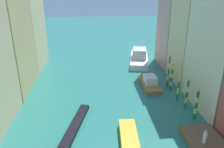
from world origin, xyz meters
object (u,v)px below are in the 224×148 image
(mooring_pole_2, at_px, (178,86))
(mooring_pole_3, at_px, (172,76))
(vaporetto_white, at_px, (139,58))
(gondola_black, at_px, (75,127))
(waterfront_dock, at_px, (205,141))
(motorboat_1, at_px, (130,146))
(motorboat_0, at_px, (150,83))
(person_on_dock, at_px, (205,137))
(mooring_pole_4, at_px, (169,71))
(mooring_pole_1, at_px, (187,93))
(mooring_pole_0, at_px, (196,104))

(mooring_pole_2, distance_m, mooring_pole_3, 3.48)
(vaporetto_white, bearing_deg, mooring_pole_2, -82.58)
(gondola_black, bearing_deg, vaporetto_white, 61.71)
(vaporetto_white, bearing_deg, waterfront_dock, -86.37)
(waterfront_dock, xyz_separation_m, motorboat_1, (-7.55, -0.13, 0.15))
(motorboat_1, bearing_deg, motorboat_0, 68.97)
(mooring_pole_2, distance_m, vaporetto_white, 16.16)
(waterfront_dock, relative_size, mooring_pole_3, 1.22)
(person_on_dock, xyz_separation_m, mooring_pole_4, (0.91, 14.04, 1.33))
(mooring_pole_1, xyz_separation_m, vaporetto_white, (-2.35, 18.22, -1.09))
(mooring_pole_0, distance_m, mooring_pole_3, 8.12)
(mooring_pole_3, distance_m, motorboat_1, 15.31)
(mooring_pole_1, relative_size, gondola_black, 0.46)
(mooring_pole_2, distance_m, motorboat_0, 5.63)
(vaporetto_white, relative_size, motorboat_0, 1.64)
(waterfront_dock, relative_size, mooring_pole_0, 1.29)
(mooring_pole_2, distance_m, mooring_pole_4, 4.43)
(waterfront_dock, distance_m, mooring_pole_4, 13.76)
(mooring_pole_4, bearing_deg, mooring_pole_1, -88.04)
(mooring_pole_2, relative_size, mooring_pole_3, 0.97)
(mooring_pole_2, xyz_separation_m, gondola_black, (-13.59, -5.38, -1.83))
(mooring_pole_4, bearing_deg, mooring_pole_3, -77.23)
(waterfront_dock, bearing_deg, person_on_dock, -127.82)
(mooring_pole_2, height_order, gondola_black, mooring_pole_2)
(mooring_pole_0, distance_m, motorboat_0, 10.00)
(vaporetto_white, bearing_deg, gondola_black, -118.29)
(person_on_dock, xyz_separation_m, gondola_black, (-12.73, 4.26, -1.03))
(waterfront_dock, xyz_separation_m, gondola_black, (-13.10, 3.78, -0.07))
(waterfront_dock, xyz_separation_m, mooring_pole_0, (0.92, 4.52, 1.72))
(mooring_pole_4, bearing_deg, motorboat_0, 172.06)
(vaporetto_white, bearing_deg, motorboat_1, -103.25)
(mooring_pole_0, height_order, mooring_pole_2, mooring_pole_2)
(mooring_pole_0, bearing_deg, vaporetto_white, 96.95)
(mooring_pole_3, xyz_separation_m, motorboat_1, (-8.29, -12.76, -1.67))
(waterfront_dock, height_order, motorboat_0, motorboat_0)
(mooring_pole_2, height_order, motorboat_0, mooring_pole_2)
(mooring_pole_4, xyz_separation_m, vaporetto_white, (-2.13, 11.60, -1.55))
(motorboat_1, bearing_deg, mooring_pole_4, 59.44)
(person_on_dock, bearing_deg, motorboat_1, 177.17)
(mooring_pole_4, bearing_deg, mooring_pole_0, -87.53)
(mooring_pole_0, relative_size, motorboat_1, 0.49)
(mooring_pole_2, bearing_deg, person_on_dock, -95.10)
(person_on_dock, bearing_deg, mooring_pole_2, 84.90)
(person_on_dock, height_order, mooring_pole_3, mooring_pole_3)
(person_on_dock, height_order, gondola_black, person_on_dock)
(waterfront_dock, relative_size, person_on_dock, 3.47)
(mooring_pole_1, relative_size, mooring_pole_2, 1.04)
(mooring_pole_0, relative_size, mooring_pole_1, 0.94)
(person_on_dock, distance_m, motorboat_0, 14.54)
(gondola_black, distance_m, motorboat_0, 14.94)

